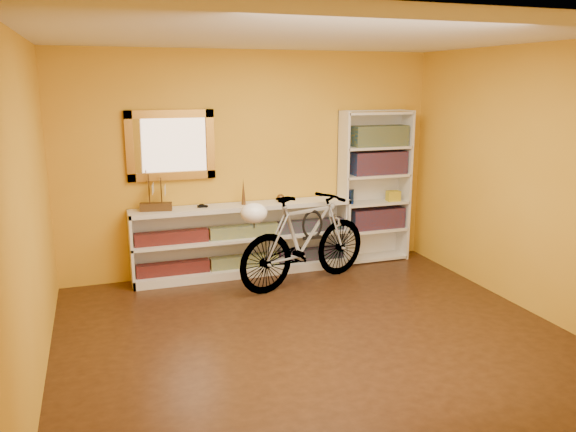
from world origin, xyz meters
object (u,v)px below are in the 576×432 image
object	(u,v)px
bicycle	(305,239)
helmet	(254,213)
bookcase	(374,187)
console_unit	(244,240)

from	to	relation	value
bicycle	helmet	bearing A→B (deg)	90.00
bookcase	helmet	distance (m)	1.94
bicycle	bookcase	bearing A→B (deg)	-81.70
bookcase	bicycle	size ratio (longest dim) A/B	1.07
console_unit	bookcase	world-z (taller)	bookcase
bicycle	helmet	world-z (taller)	bicycle
bicycle	console_unit	bearing A→B (deg)	28.60
console_unit	helmet	size ratio (longest dim) A/B	9.23
helmet	console_unit	bearing A→B (deg)	84.20
bookcase	bicycle	xyz separation A→B (m)	(-1.14, -0.56, -0.43)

